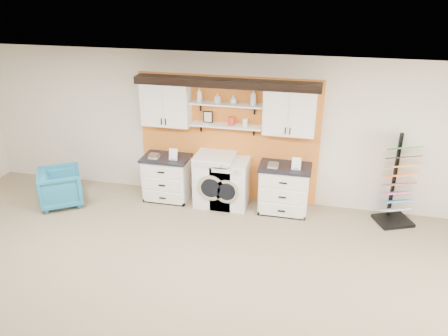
% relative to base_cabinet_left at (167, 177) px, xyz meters
% --- Properties ---
extents(ceiling, '(10.00, 10.00, 0.00)m').
position_rel_base_cabinet_left_xyz_m(ceiling, '(1.13, -3.64, 2.36)').
color(ceiling, white).
rests_on(ceiling, wall_back).
extents(wall_back, '(10.00, 0.00, 10.00)m').
position_rel_base_cabinet_left_xyz_m(wall_back, '(1.13, 0.36, 0.96)').
color(wall_back, beige).
rests_on(wall_back, floor).
extents(accent_panel, '(3.40, 0.07, 2.40)m').
position_rel_base_cabinet_left_xyz_m(accent_panel, '(1.13, 0.32, 0.76)').
color(accent_panel, orange).
rests_on(accent_panel, wall_back).
extents(upper_cabinet_left, '(0.90, 0.35, 0.84)m').
position_rel_base_cabinet_left_xyz_m(upper_cabinet_left, '(-0.00, 0.15, 1.44)').
color(upper_cabinet_left, white).
rests_on(upper_cabinet_left, wall_back).
extents(upper_cabinet_right, '(0.90, 0.35, 0.84)m').
position_rel_base_cabinet_left_xyz_m(upper_cabinet_right, '(2.26, 0.15, 1.44)').
color(upper_cabinet_right, white).
rests_on(upper_cabinet_right, wall_back).
extents(shelf_lower, '(1.32, 0.28, 0.03)m').
position_rel_base_cabinet_left_xyz_m(shelf_lower, '(1.13, 0.16, 1.09)').
color(shelf_lower, white).
rests_on(shelf_lower, wall_back).
extents(shelf_upper, '(1.32, 0.28, 0.03)m').
position_rel_base_cabinet_left_xyz_m(shelf_upper, '(1.13, 0.16, 1.49)').
color(shelf_upper, white).
rests_on(shelf_upper, wall_back).
extents(crown_molding, '(3.30, 0.41, 0.13)m').
position_rel_base_cabinet_left_xyz_m(crown_molding, '(1.13, 0.17, 1.89)').
color(crown_molding, black).
rests_on(crown_molding, wall_back).
extents(picture_frame, '(0.18, 0.02, 0.22)m').
position_rel_base_cabinet_left_xyz_m(picture_frame, '(0.78, 0.21, 1.22)').
color(picture_frame, black).
rests_on(picture_frame, shelf_lower).
extents(canister_red, '(0.11, 0.11, 0.16)m').
position_rel_base_cabinet_left_xyz_m(canister_red, '(1.23, 0.16, 1.19)').
color(canister_red, red).
rests_on(canister_red, shelf_lower).
extents(canister_cream, '(0.10, 0.10, 0.14)m').
position_rel_base_cabinet_left_xyz_m(canister_cream, '(1.48, 0.16, 1.18)').
color(canister_cream, silver).
rests_on(canister_cream, shelf_lower).
extents(base_cabinet_left, '(0.89, 0.66, 0.88)m').
position_rel_base_cabinet_left_xyz_m(base_cabinet_left, '(0.00, 0.00, 0.00)').
color(base_cabinet_left, white).
rests_on(base_cabinet_left, floor).
extents(base_cabinet_right, '(0.93, 0.66, 0.91)m').
position_rel_base_cabinet_left_xyz_m(base_cabinet_right, '(2.26, -0.00, 0.02)').
color(base_cabinet_right, white).
rests_on(base_cabinet_right, floor).
extents(washer, '(0.72, 0.71, 1.01)m').
position_rel_base_cabinet_left_xyz_m(washer, '(0.96, -0.00, 0.07)').
color(washer, white).
rests_on(washer, floor).
extents(dryer, '(0.66, 0.71, 0.92)m').
position_rel_base_cabinet_left_xyz_m(dryer, '(1.26, -0.00, 0.02)').
color(dryer, white).
rests_on(dryer, floor).
extents(sample_rack, '(0.74, 0.69, 1.62)m').
position_rel_base_cabinet_left_xyz_m(sample_rack, '(4.21, 0.03, 0.08)').
color(sample_rack, black).
rests_on(sample_rack, floor).
extents(armchair, '(1.06, 1.05, 0.70)m').
position_rel_base_cabinet_left_xyz_m(armchair, '(-1.89, -0.69, -0.09)').
color(armchair, '#1D6E95').
rests_on(armchair, floor).
extents(soap_bottle_a, '(0.10, 0.10, 0.26)m').
position_rel_base_cabinet_left_xyz_m(soap_bottle_a, '(0.64, 0.16, 1.63)').
color(soap_bottle_a, silver).
rests_on(soap_bottle_a, shelf_upper).
extents(soap_bottle_b, '(0.11, 0.11, 0.17)m').
position_rel_base_cabinet_left_xyz_m(soap_bottle_b, '(0.97, 0.16, 1.59)').
color(soap_bottle_b, silver).
rests_on(soap_bottle_b, shelf_upper).
extents(soap_bottle_c, '(0.17, 0.17, 0.16)m').
position_rel_base_cabinet_left_xyz_m(soap_bottle_c, '(1.26, 0.16, 1.58)').
color(soap_bottle_c, silver).
rests_on(soap_bottle_c, shelf_upper).
extents(soap_bottle_d, '(0.15, 0.15, 0.28)m').
position_rel_base_cabinet_left_xyz_m(soap_bottle_d, '(1.62, 0.16, 1.65)').
color(soap_bottle_d, silver).
rests_on(soap_bottle_d, shelf_upper).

